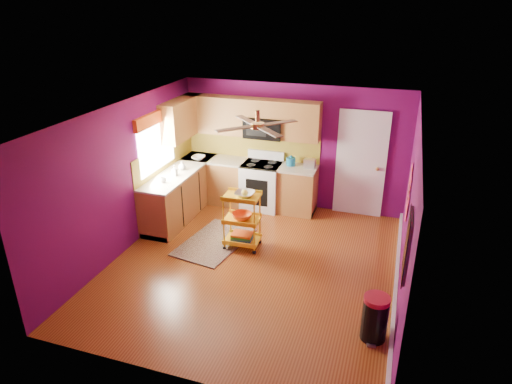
% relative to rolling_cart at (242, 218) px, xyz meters
% --- Properties ---
extents(ground, '(5.00, 5.00, 0.00)m').
position_rel_rolling_cart_xyz_m(ground, '(0.37, -0.52, -0.56)').
color(ground, '#682D10').
rests_on(ground, ground).
extents(room_envelope, '(4.54, 5.04, 2.52)m').
position_rel_rolling_cart_xyz_m(room_envelope, '(0.40, -0.52, 1.08)').
color(room_envelope, '#5F0A50').
rests_on(room_envelope, ground).
extents(lower_cabinets, '(2.81, 2.31, 0.94)m').
position_rel_rolling_cart_xyz_m(lower_cabinets, '(-0.98, 1.30, -0.12)').
color(lower_cabinets, brown).
rests_on(lower_cabinets, ground).
extents(electric_range, '(0.76, 0.66, 1.13)m').
position_rel_rolling_cart_xyz_m(electric_range, '(-0.18, 1.66, -0.07)').
color(electric_range, white).
rests_on(electric_range, ground).
extents(upper_cabinetry, '(2.80, 2.30, 1.26)m').
position_rel_rolling_cart_xyz_m(upper_cabinetry, '(-0.87, 1.66, 1.24)').
color(upper_cabinetry, brown).
rests_on(upper_cabinetry, ground).
extents(left_window, '(0.08, 1.35, 1.08)m').
position_rel_rolling_cart_xyz_m(left_window, '(-1.85, 0.53, 1.18)').
color(left_window, white).
rests_on(left_window, ground).
extents(panel_door, '(0.95, 0.11, 2.15)m').
position_rel_rolling_cart_xyz_m(panel_door, '(1.72, 1.95, 0.47)').
color(panel_door, white).
rests_on(panel_door, ground).
extents(right_wall_art, '(0.04, 2.74, 1.04)m').
position_rel_rolling_cart_xyz_m(right_wall_art, '(2.60, -0.86, 0.89)').
color(right_wall_art, black).
rests_on(right_wall_art, ground).
extents(ceiling_fan, '(1.01, 1.01, 0.26)m').
position_rel_rolling_cart_xyz_m(ceiling_fan, '(0.37, -0.32, 1.73)').
color(ceiling_fan, '#BF8C3F').
rests_on(ceiling_fan, ground).
extents(shag_rug, '(1.14, 1.62, 0.02)m').
position_rel_rolling_cart_xyz_m(shag_rug, '(-0.53, -0.02, -0.54)').
color(shag_rug, black).
rests_on(shag_rug, ground).
extents(rolling_cart, '(0.62, 0.47, 1.08)m').
position_rel_rolling_cart_xyz_m(rolling_cart, '(0.00, 0.00, 0.00)').
color(rolling_cart, yellow).
rests_on(rolling_cart, ground).
extents(trash_can, '(0.38, 0.39, 0.63)m').
position_rel_rolling_cart_xyz_m(trash_can, '(2.36, -1.65, -0.24)').
color(trash_can, black).
rests_on(trash_can, ground).
extents(teal_kettle, '(0.18, 0.18, 0.21)m').
position_rel_rolling_cart_xyz_m(teal_kettle, '(0.39, 1.76, 0.47)').
color(teal_kettle, '#13678E').
rests_on(teal_kettle, lower_cabinets).
extents(toaster, '(0.22, 0.15, 0.18)m').
position_rel_rolling_cart_xyz_m(toaster, '(0.77, 1.74, 0.47)').
color(toaster, beige).
rests_on(toaster, lower_cabinets).
extents(soap_bottle_a, '(0.09, 0.09, 0.20)m').
position_rel_rolling_cart_xyz_m(soap_bottle_a, '(-1.53, 0.54, 0.48)').
color(soap_bottle_a, '#EA3F72').
rests_on(soap_bottle_a, lower_cabinets).
extents(soap_bottle_b, '(0.14, 0.14, 0.18)m').
position_rel_rolling_cart_xyz_m(soap_bottle_b, '(-1.54, 0.86, 0.47)').
color(soap_bottle_b, white).
rests_on(soap_bottle_b, lower_cabinets).
extents(counter_dish, '(0.27, 0.27, 0.07)m').
position_rel_rolling_cart_xyz_m(counter_dish, '(-1.50, 1.52, 0.42)').
color(counter_dish, white).
rests_on(counter_dish, lower_cabinets).
extents(counter_cup, '(0.11, 0.11, 0.09)m').
position_rel_rolling_cart_xyz_m(counter_cup, '(-1.57, 0.18, 0.43)').
color(counter_cup, white).
rests_on(counter_cup, lower_cabinets).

